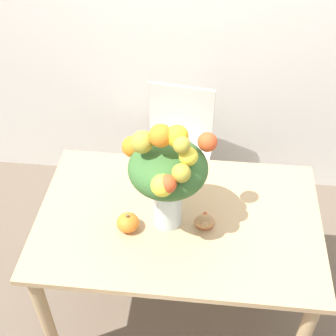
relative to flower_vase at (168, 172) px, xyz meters
name	(u,v)px	position (x,y,z in m)	size (l,w,h in m)	color
ground_plane	(177,306)	(0.05, 0.03, -1.05)	(12.00, 12.00, 0.00)	brown
dining_table	(178,233)	(0.05, 0.03, -0.41)	(1.28, 0.81, 0.75)	tan
flower_vase	(168,172)	(0.00, 0.00, 0.00)	(0.39, 0.36, 0.55)	silver
pumpkin	(128,223)	(-0.17, -0.06, -0.26)	(0.10, 0.10, 0.09)	orange
turkey_figurine	(205,219)	(0.16, 0.00, -0.27)	(0.09, 0.12, 0.07)	#A87A4C
dining_chair_near_window	(176,153)	(-0.03, 0.82, -0.60)	(0.47, 0.47, 0.85)	silver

